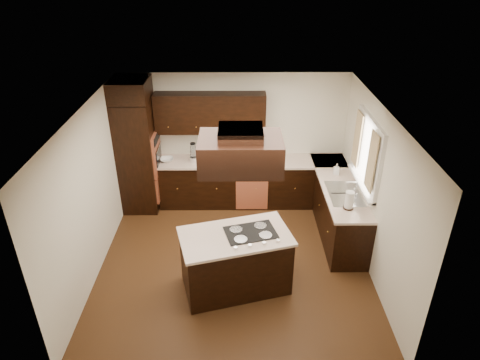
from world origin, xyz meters
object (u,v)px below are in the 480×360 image
(range_hood, at_px, (241,153))
(spice_rack, at_px, (209,154))
(oven_column, at_px, (138,156))
(island, at_px, (235,262))

(range_hood, bearing_deg, spice_rack, 103.75)
(oven_column, height_order, range_hood, range_hood)
(island, xyz_separation_m, range_hood, (0.07, 0.04, 1.72))
(spice_rack, bearing_deg, island, -64.95)
(oven_column, bearing_deg, island, -51.80)
(oven_column, distance_m, island, 2.98)
(range_hood, height_order, spice_rack, range_hood)
(oven_column, height_order, spice_rack, oven_column)
(oven_column, xyz_separation_m, range_hood, (1.88, -2.25, 1.10))
(spice_rack, bearing_deg, oven_column, -164.28)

